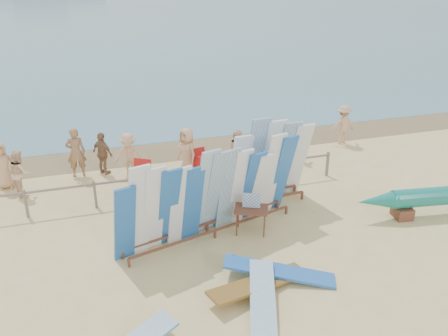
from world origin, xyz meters
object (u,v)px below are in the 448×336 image
object	(u,v)px
beachgoer_extra_0	(343,125)
beachgoer_2	(20,173)
beachgoer_1	(76,152)
beachgoer_3	(129,156)
vendor_table	(251,219)
flat_board_d	(279,278)
beachgoer_8	(238,151)
flat_board_c	(259,289)
beach_chair_right	(198,171)
beachgoer_4	(103,153)
beachgoer_0	(3,165)
beachgoer_10	(295,141)
beachgoer_6	(187,153)
beach_chair_left	(141,180)
flat_board_b	(263,310)
side_surfboard_rack	(270,164)
stroller	(203,168)
main_surfboard_rack	(211,196)

from	to	relation	value
beachgoer_extra_0	beachgoer_2	xyz separation A→B (m)	(-12.42, -1.09, -0.05)
beachgoer_1	beachgoer_3	world-z (taller)	beachgoer_1
vendor_table	beachgoer_3	bearing A→B (deg)	144.79
flat_board_d	beachgoer_8	world-z (taller)	beachgoer_8
flat_board_c	beach_chair_right	size ratio (longest dim) A/B	3.17
beachgoer_4	beachgoer_0	distance (m)	3.27
beachgoer_10	beachgoer_6	world-z (taller)	beachgoer_6
beach_chair_left	beachgoer_2	xyz separation A→B (m)	(-3.77, 0.68, 0.49)
beach_chair_right	beachgoer_3	distance (m)	2.46
beach_chair_left	beachgoer_4	distance (m)	1.96
beachgoer_3	beachgoer_0	size ratio (longest dim) A/B	1.02
flat_board_c	beachgoer_extra_0	bearing A→B (deg)	-57.54
beach_chair_right	beachgoer_3	bearing A→B (deg)	146.19
beachgoer_2	flat_board_b	bearing A→B (deg)	-164.68
flat_board_b	flat_board_d	distance (m)	1.24
side_surfboard_rack	beachgoer_3	distance (m)	5.09
stroller	beach_chair_right	bearing A→B (deg)	102.62
beachgoer_4	beachgoer_10	bearing A→B (deg)	-136.15
flat_board_b	stroller	bearing A→B (deg)	105.45
flat_board_c	beachgoer_6	bearing A→B (deg)	-15.86
beach_chair_right	stroller	distance (m)	0.33
vendor_table	flat_board_c	size ratio (longest dim) A/B	0.46
main_surfboard_rack	beachgoer_extra_0	bearing A→B (deg)	21.35
flat_board_b	vendor_table	bearing A→B (deg)	93.96
flat_board_c	beachgoer_10	xyz separation A→B (m)	(4.11, 6.95, 0.77)
vendor_table	beachgoer_8	world-z (taller)	beachgoer_8
beachgoer_1	beachgoer_6	world-z (taller)	beachgoer_6
beachgoer_10	beachgoer_extra_0	world-z (taller)	beachgoer_extra_0
beachgoer_10	beachgoer_0	world-z (taller)	beachgoer_0
beachgoer_1	beachgoer_0	distance (m)	2.38
side_surfboard_rack	beachgoer_extra_0	xyz separation A→B (m)	(4.91, 4.00, -0.52)
flat_board_c	beachgoer_2	size ratio (longest dim) A/B	1.75
beachgoer_2	beachgoer_0	bearing A→B (deg)	19.72
beachgoer_10	beachgoer_3	world-z (taller)	beachgoer_3
beachgoer_6	beachgoer_3	bearing A→B (deg)	-129.30
beachgoer_8	beach_chair_right	bearing A→B (deg)	119.91
beachgoer_4	beachgoer_6	bearing A→B (deg)	-152.55
beach_chair_right	beachgoer_4	world-z (taller)	beachgoer_4
beach_chair_left	stroller	size ratio (longest dim) A/B	0.87
vendor_table	beachgoer_6	size ratio (longest dim) A/B	0.67
main_surfboard_rack	beachgoer_10	world-z (taller)	main_surfboard_rack
stroller	beachgoer_1	world-z (taller)	beachgoer_1
flat_board_d	flat_board_b	bearing A→B (deg)	164.77
beach_chair_right	beachgoer_6	size ratio (longest dim) A/B	0.46
beachgoer_extra_0	beachgoer_1	size ratio (longest dim) A/B	0.91
stroller	beachgoer_2	xyz separation A→B (m)	(-5.95, 0.69, 0.33)
flat_board_c	beachgoer_1	size ratio (longest dim) A/B	1.49
side_surfboard_rack	flat_board_b	xyz separation A→B (m)	(-2.05, -4.70, -1.34)
stroller	beachgoer_8	bearing A→B (deg)	2.39
flat_board_b	beachgoer_10	size ratio (longest dim) A/B	1.75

